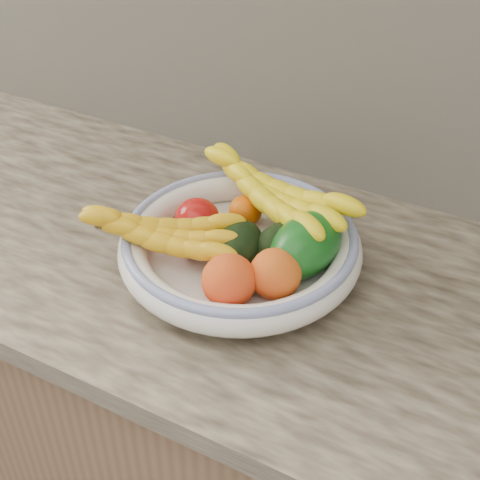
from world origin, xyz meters
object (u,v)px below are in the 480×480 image
at_px(green_mango, 306,245).
at_px(banana_bunch_front, 162,237).
at_px(fruit_bowl, 240,246).
at_px(banana_bunch_back, 272,198).

relative_size(green_mango, banana_bunch_front, 0.53).
height_order(fruit_bowl, banana_bunch_back, banana_bunch_back).
xyz_separation_m(green_mango, banana_bunch_front, (-0.20, -0.09, 0.01)).
distance_m(fruit_bowl, banana_bunch_back, 0.10).
height_order(green_mango, banana_bunch_back, green_mango).
bearing_deg(green_mango, fruit_bowl, -159.18).
distance_m(fruit_bowl, banana_bunch_front, 0.13).
distance_m(fruit_bowl, green_mango, 0.11).
bearing_deg(green_mango, banana_bunch_back, 152.67).
bearing_deg(banana_bunch_back, green_mango, -18.44).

